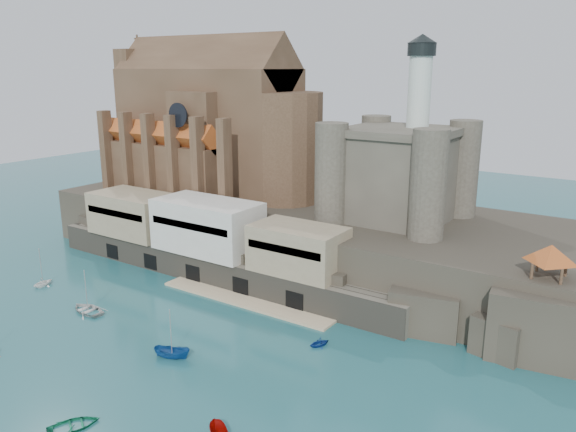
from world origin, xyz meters
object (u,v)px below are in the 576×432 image
(pavilion, at_px, (551,256))
(boat_2, at_px, (172,358))
(castle_keep, at_px, (399,169))
(church, at_px, (214,130))

(pavilion, xyz_separation_m, boat_2, (-36.91, -26.23, -12.73))
(castle_keep, bearing_deg, pavilion, -30.18)
(castle_keep, bearing_deg, church, 178.89)
(church, height_order, castle_keep, church)
(pavilion, distance_m, boat_2, 47.03)
(castle_keep, distance_m, pavilion, 30.50)
(church, height_order, boat_2, church)
(church, bearing_deg, boat_2, -55.22)
(church, distance_m, castle_keep, 40.39)
(church, xyz_separation_m, pavilion, (66.13, -15.85, -9.40))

